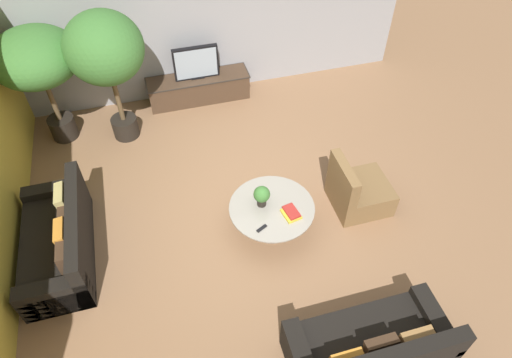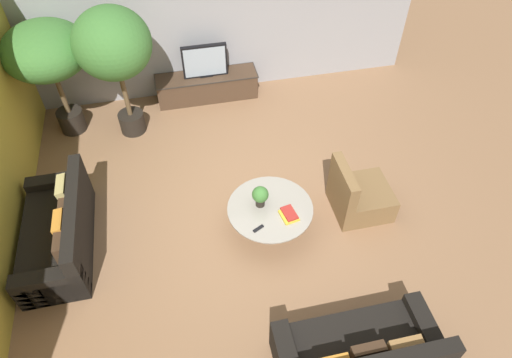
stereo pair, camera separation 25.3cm
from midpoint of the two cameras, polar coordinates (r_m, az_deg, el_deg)
ground_plane at (r=6.75m, az=-1.56°, el=-4.32°), size 24.00×24.00×0.00m
back_wall_stone at (r=8.33m, az=-7.78°, el=19.70°), size 7.40×0.12×3.00m
media_console at (r=8.69m, az=-8.02°, el=11.21°), size 1.87×0.50×0.48m
television at (r=8.39m, az=-8.40°, el=14.14°), size 0.80×0.13×0.61m
coffee_table at (r=6.38m, az=0.83°, el=-4.23°), size 1.19×1.19×0.41m
couch_by_wall at (r=6.66m, az=-24.29°, el=-7.23°), size 0.84×1.83×0.84m
couch_near_entry at (r=5.50m, az=12.69°, el=-20.09°), size 1.78×0.84×0.84m
armchair_wicker at (r=6.80m, az=11.55°, el=-1.58°), size 0.80×0.76×0.86m
potted_palm_tall at (r=7.83m, az=-26.61°, el=13.04°), size 1.32×1.32×1.97m
potted_palm_corner at (r=7.39m, az=-19.32°, el=14.75°), size 1.18×1.18×2.24m
potted_plant_tabletop at (r=6.18m, az=-0.45°, el=-2.07°), size 0.23×0.23×0.33m
book_stack at (r=6.20m, az=3.26°, el=-4.29°), size 0.25×0.30×0.06m
remote_black at (r=6.05m, az=-0.49°, el=-6.21°), size 0.16×0.11×0.02m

